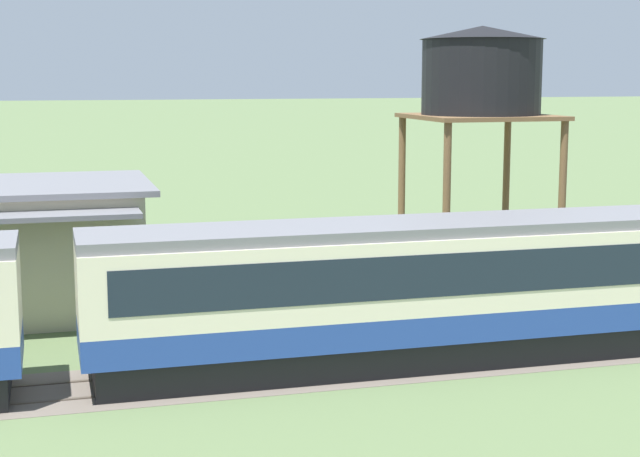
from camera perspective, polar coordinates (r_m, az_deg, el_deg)
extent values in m
cube|color=#234293|center=(27.81, 4.41, -5.31)|extent=(17.40, 3.08, 0.80)
cube|color=beige|center=(27.49, 4.45, -2.40)|extent=(17.40, 3.08, 2.08)
cube|color=#192330|center=(27.47, 4.45, -2.18)|extent=(16.01, 3.12, 1.17)
cube|color=slate|center=(27.28, 4.48, 0.06)|extent=(17.40, 2.90, 0.30)
cube|color=black|center=(28.02, 4.39, -6.97)|extent=(16.70, 2.65, 0.88)
cylinder|color=black|center=(29.82, 15.37, -6.32)|extent=(0.90, 0.18, 0.90)
cylinder|color=black|center=(31.01, 14.00, -5.67)|extent=(0.90, 0.18, 0.90)
cylinder|color=black|center=(26.00, -7.16, -8.31)|extent=(0.90, 0.18, 0.90)
cylinder|color=black|center=(27.37, -7.61, -7.44)|extent=(0.90, 0.18, 0.90)
cube|color=#665B51|center=(27.50, -0.07, -8.25)|extent=(161.10, 3.60, 0.01)
cube|color=#4C4238|center=(26.83, 0.35, -8.66)|extent=(161.10, 0.12, 0.04)
cube|color=#4C4238|center=(28.15, -0.46, -7.81)|extent=(161.10, 0.12, 0.04)
cylinder|color=brown|center=(41.35, 10.76, 1.98)|extent=(0.28, 0.28, 6.47)
cylinder|color=brown|center=(39.53, 4.77, 1.80)|extent=(0.28, 0.28, 6.47)
cylinder|color=brown|center=(37.31, 13.89, 1.14)|extent=(0.28, 0.28, 6.47)
cylinder|color=brown|center=(35.29, 7.36, 0.89)|extent=(0.28, 0.28, 6.47)
cube|color=brown|center=(38.02, 9.32, 6.44)|extent=(5.10, 5.10, 0.16)
cylinder|color=black|center=(37.98, 9.38, 8.68)|extent=(4.51, 4.51, 2.82)
cone|color=black|center=(38.02, 9.44, 11.19)|extent=(4.73, 4.73, 0.50)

